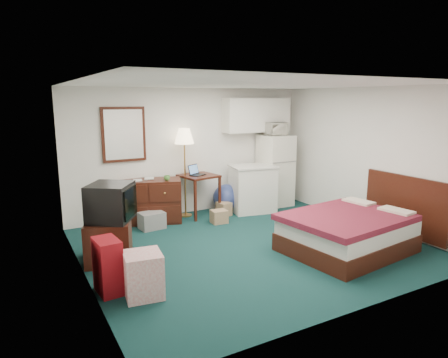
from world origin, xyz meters
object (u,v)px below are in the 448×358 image
tv_stand (109,241)px  suitcase (108,266)px  desk (199,195)px  floor_lamp (185,173)px  bed (347,233)px  dresser (149,201)px  kitchen_counter (253,189)px  fridge (275,170)px

tv_stand → suitcase: size_ratio=0.99×
tv_stand → desk: bearing=54.3°
floor_lamp → bed: bearing=-64.3°
bed → suitcase: suitcase is taller
dresser → tv_stand: (-1.10, -1.53, -0.10)m
floor_lamp → kitchen_counter: 1.45m
kitchen_counter → suitcase: size_ratio=1.39×
desk → bed: (1.15, -2.83, -0.12)m
fridge → tv_stand: bearing=-159.9°
floor_lamp → bed: floor_lamp is taller
dresser → fridge: (2.83, -0.10, 0.36)m
desk → kitchen_counter: size_ratio=0.89×
fridge → bed: size_ratio=0.85×
kitchen_counter → fridge: fridge is taller
kitchen_counter → tv_stand: (-3.21, -1.22, -0.16)m
floor_lamp → tv_stand: size_ratio=2.63×
dresser → fridge: bearing=17.1°
desk → fridge: bearing=-12.3°
desk → suitcase: desk is taller
kitchen_counter → tv_stand: size_ratio=1.41×
floor_lamp → kitchen_counter: floor_lamp is taller
floor_lamp → suitcase: bearing=-129.7°
tv_stand → bed: bearing=-3.2°
dresser → tv_stand: bearing=-106.6°
kitchen_counter → bed: 2.57m
floor_lamp → fridge: floor_lamp is taller
desk → kitchen_counter: kitchen_counter is taller
desk → tv_stand: bearing=-155.7°
fridge → bed: (-0.66, -2.78, -0.48)m
fridge → suitcase: size_ratio=2.29×
bed → suitcase: (-3.50, 0.40, 0.05)m
kitchen_counter → bed: size_ratio=0.52×
floor_lamp → suitcase: 3.32m
floor_lamp → tv_stand: bearing=-139.9°
fridge → tv_stand: fridge is taller
desk → fridge: fridge is taller
dresser → desk: (1.01, -0.05, 0.01)m
desk → bed: desk is taller
dresser → bed: size_ratio=0.66×
suitcase → floor_lamp: bearing=45.4°
dresser → desk: desk is taller
dresser → fridge: 2.85m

